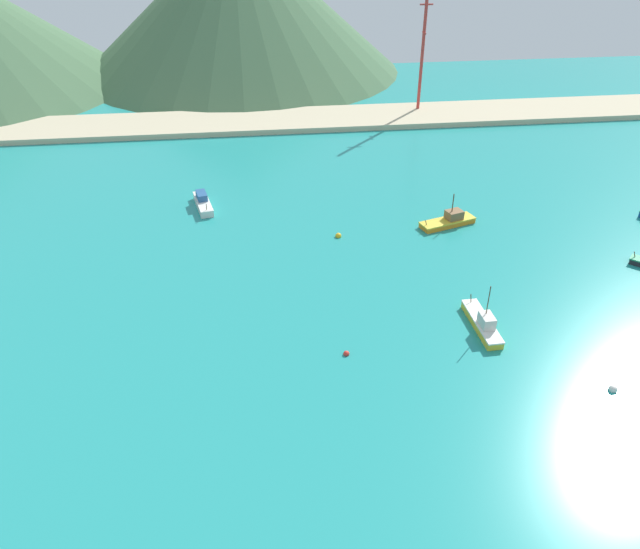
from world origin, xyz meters
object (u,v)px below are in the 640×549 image
fishing_boat_2 (203,202)px  buoy_2 (613,389)px  buoy_0 (346,354)px  fishing_boat_5 (449,221)px  buoy_1 (338,236)px  fishing_boat_7 (483,323)px  radio_tower (423,48)px

fishing_boat_2 → buoy_2: bearing=-47.9°
fishing_boat_2 → buoy_0: size_ratio=12.07×
fishing_boat_5 → buoy_1: fishing_boat_5 is taller
buoy_1 → fishing_boat_5: bearing=5.8°
fishing_boat_7 → buoy_2: 16.61m
buoy_0 → buoy_2: buoy_2 is taller
fishing_boat_2 → buoy_1: 25.66m
buoy_1 → radio_tower: bearing=64.7°
fishing_boat_5 → fishing_boat_7: size_ratio=1.03×
radio_tower → fishing_boat_2: bearing=-137.3°
fishing_boat_7 → buoy_0: fishing_boat_7 is taller
fishing_boat_2 → buoy_2: fishing_boat_2 is taller
fishing_boat_5 → buoy_0: (-21.97, -30.95, -0.64)m
fishing_boat_5 → fishing_boat_7: 28.23m
buoy_0 → radio_tower: bearing=70.4°
fishing_boat_2 → fishing_boat_7: (36.48, -39.49, -0.02)m
fishing_boat_5 → buoy_0: fishing_boat_5 is taller
fishing_boat_7 → buoy_2: bearing=-50.0°
fishing_boat_5 → radio_tower: 60.44m
fishing_boat_2 → fishing_boat_5: size_ratio=0.90×
buoy_1 → buoy_0: bearing=-96.4°
buoy_2 → radio_tower: (2.98, 98.50, 15.23)m
fishing_boat_5 → buoy_1: bearing=-174.2°
fishing_boat_2 → radio_tower: radio_tower is taller
fishing_boat_2 → buoy_0: bearing=-66.4°
fishing_boat_5 → buoy_1: 18.80m
fishing_boat_7 → buoy_2: size_ratio=9.92×
fishing_boat_2 → fishing_boat_7: 53.76m
fishing_boat_5 → fishing_boat_7: fishing_boat_7 is taller
fishing_boat_5 → fishing_boat_7: bearing=-98.3°
fishing_boat_7 → radio_tower: radio_tower is taller
fishing_boat_2 → fishing_boat_5: (40.53, -11.56, -0.10)m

